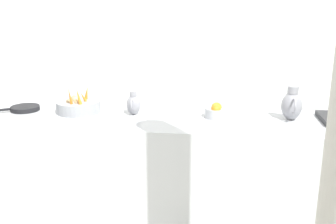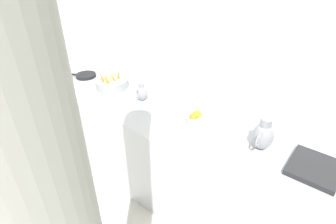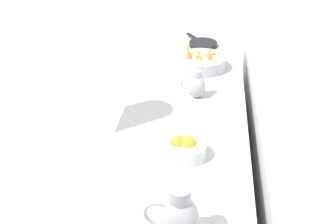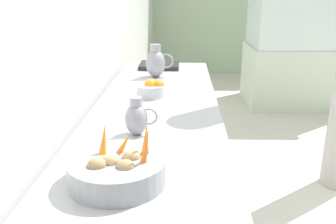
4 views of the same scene
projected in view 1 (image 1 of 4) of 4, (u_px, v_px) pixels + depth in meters
tile_wall_left at (241, 31)px, 3.18m from camera, size 0.10×9.41×3.00m
prep_counter at (173, 172)px, 3.07m from camera, size 0.73×2.91×0.89m
vegetable_colander at (79, 106)px, 3.09m from camera, size 0.35×0.35×0.22m
orange_bowl at (217, 111)px, 2.94m from camera, size 0.19×0.19×0.12m
metal_pitcher_tall at (292, 105)px, 2.87m from camera, size 0.21×0.15×0.25m
metal_pitcher_short at (133, 104)px, 3.02m from camera, size 0.15×0.11×0.18m
skillet_on_counter at (24, 108)px, 3.15m from camera, size 0.27×0.34×0.03m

